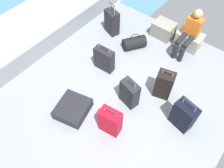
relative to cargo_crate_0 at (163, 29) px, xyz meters
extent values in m
cube|color=gray|center=(0.30, -2.14, -0.23)|extent=(4.40, 5.20, 0.06)
cube|color=gray|center=(-1.87, -2.14, 0.03)|extent=(0.06, 5.20, 0.45)
cylinder|color=silver|center=(-1.87, -2.83, 0.30)|extent=(0.04, 0.04, 1.00)
cylinder|color=silver|center=(-1.87, -1.45, 0.30)|extent=(0.04, 0.04, 1.00)
cylinder|color=silver|center=(-1.87, -2.14, 0.80)|extent=(0.04, 4.16, 0.04)
cube|color=white|center=(-3.30, -2.14, -0.54)|extent=(2.40, 7.28, 0.01)
cube|color=gray|center=(0.00, 0.00, 0.00)|extent=(0.53, 0.41, 0.39)
torus|color=tan|center=(-0.27, 0.00, 0.08)|extent=(0.02, 0.12, 0.12)
torus|color=tan|center=(0.27, 0.00, 0.08)|extent=(0.02, 0.12, 0.12)
cube|color=#9E9989|center=(0.69, 0.05, 0.00)|extent=(0.60, 0.39, 0.40)
torus|color=tan|center=(0.39, 0.05, 0.08)|extent=(0.02, 0.12, 0.12)
torus|color=tan|center=(1.00, 0.05, 0.08)|extent=(0.02, 0.12, 0.12)
cube|color=orange|center=(0.69, 0.00, 0.44)|extent=(0.34, 0.20, 0.48)
sphere|color=tan|center=(0.69, 0.00, 0.80)|extent=(0.20, 0.20, 0.20)
cylinder|color=black|center=(0.78, -0.30, 0.24)|extent=(0.12, 0.40, 0.12)
cylinder|color=black|center=(0.78, -0.50, 0.00)|extent=(0.11, 0.11, 0.40)
cylinder|color=black|center=(0.60, -0.30, 0.24)|extent=(0.12, 0.40, 0.12)
cylinder|color=black|center=(0.60, -0.50, 0.00)|extent=(0.11, 0.11, 0.40)
cube|color=black|center=(0.53, -2.19, 0.11)|extent=(0.41, 0.29, 0.60)
cylinder|color=#A5A8AD|center=(0.42, -2.17, 0.48)|extent=(0.02, 0.02, 0.15)
cylinder|color=#A5A8AD|center=(0.64, -2.21, 0.48)|extent=(0.02, 0.02, 0.15)
cylinder|color=#2D2D2D|center=(0.53, -2.19, 0.55)|extent=(0.25, 0.07, 0.02)
cube|color=silver|center=(0.55, -2.08, 0.29)|extent=(0.05, 0.02, 0.08)
cube|color=black|center=(1.60, -1.97, 0.12)|extent=(0.46, 0.33, 0.63)
cylinder|color=#A5A8AD|center=(1.48, -1.94, 0.50)|extent=(0.02, 0.02, 0.13)
cylinder|color=#A5A8AD|center=(1.72, -1.99, 0.50)|extent=(0.02, 0.02, 0.13)
cylinder|color=#2D2D2D|center=(1.60, -1.97, 0.56)|extent=(0.27, 0.07, 0.02)
cube|color=white|center=(1.63, -1.84, 0.21)|extent=(0.05, 0.02, 0.08)
cube|color=black|center=(-0.20, -3.08, -0.09)|extent=(0.72, 0.76, 0.21)
cube|color=white|center=(-0.28, -2.77, -0.08)|extent=(0.05, 0.02, 0.08)
cube|color=black|center=(-1.11, -0.72, 0.12)|extent=(0.43, 0.33, 0.64)
cylinder|color=#A5A8AD|center=(-1.21, -0.69, 0.55)|extent=(0.02, 0.02, 0.20)
cylinder|color=#A5A8AD|center=(-1.00, -0.76, 0.55)|extent=(0.02, 0.02, 0.20)
cylinder|color=#2D2D2D|center=(-1.11, -0.72, 0.65)|extent=(0.24, 0.09, 0.02)
cube|color=silver|center=(-1.07, -0.61, 0.32)|extent=(0.05, 0.02, 0.08)
cube|color=black|center=(-0.46, -1.80, 0.09)|extent=(0.47, 0.22, 0.57)
cylinder|color=#A5A8AD|center=(-0.59, -1.81, 0.42)|extent=(0.02, 0.02, 0.11)
cylinder|color=#A5A8AD|center=(-0.32, -1.79, 0.42)|extent=(0.02, 0.02, 0.11)
cylinder|color=#2D2D2D|center=(-0.46, -1.80, 0.48)|extent=(0.29, 0.04, 0.02)
cube|color=silver|center=(-0.46, -1.70, 0.25)|extent=(0.05, 0.01, 0.08)
cube|color=black|center=(0.95, -1.59, 0.13)|extent=(0.40, 0.34, 0.65)
cylinder|color=#A5A8AD|center=(0.85, -1.62, 0.50)|extent=(0.02, 0.02, 0.09)
cylinder|color=#A5A8AD|center=(1.05, -1.57, 0.50)|extent=(0.02, 0.02, 0.09)
cylinder|color=#2D2D2D|center=(0.95, -1.59, 0.54)|extent=(0.22, 0.08, 0.02)
cube|color=white|center=(0.92, -1.46, 0.32)|extent=(0.05, 0.02, 0.08)
cube|color=#B70C1E|center=(0.62, -2.90, 0.11)|extent=(0.42, 0.28, 0.61)
cylinder|color=#A5A8AD|center=(0.51, -2.92, 0.46)|extent=(0.02, 0.02, 0.09)
cylinder|color=#A5A8AD|center=(0.74, -2.89, 0.46)|extent=(0.02, 0.02, 0.09)
cylinder|color=#2D2D2D|center=(0.62, -2.90, 0.50)|extent=(0.25, 0.06, 0.02)
cube|color=white|center=(0.60, -2.79, 0.22)|extent=(0.05, 0.01, 0.08)
cylinder|color=black|center=(-0.32, -0.82, -0.05)|extent=(0.55, 0.63, 0.30)
torus|color=black|center=(-0.32, -0.82, 0.11)|extent=(0.15, 0.22, 0.25)
camera|label=1|loc=(1.81, -4.33, 3.80)|focal=36.04mm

